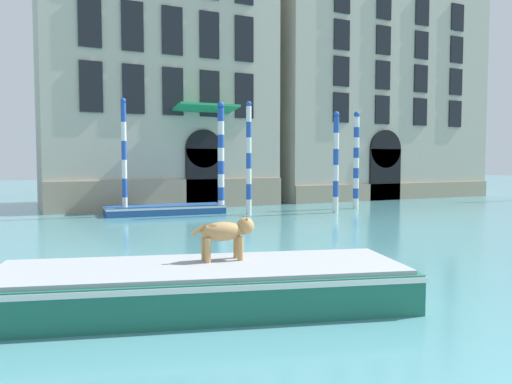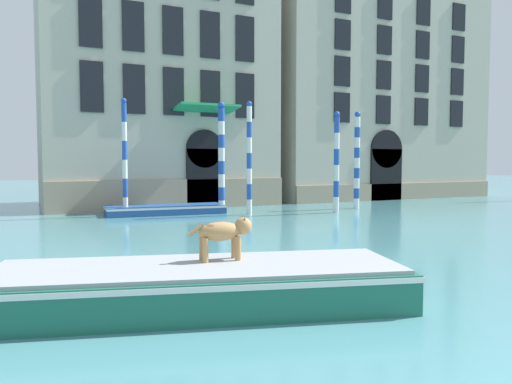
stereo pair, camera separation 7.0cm
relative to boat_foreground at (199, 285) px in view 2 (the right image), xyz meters
The scene contains 10 objects.
palazzo_left 19.41m from the boat_foreground, 77.71° to the left, with size 10.95×7.40×13.62m.
palazzo_right 25.53m from the boat_foreground, 46.30° to the left, with size 13.72×6.13×13.17m.
boat_foreground is the anchor object (origin of this frame).
dog_on_deck 0.92m from the boat_foreground, 21.52° to the left, with size 1.03×0.36×0.69m.
boat_moored_near_palazzo 13.50m from the boat_foreground, 77.09° to the left, with size 4.96×2.03×0.35m.
mooring_pole_0 16.54m from the boat_foreground, 45.14° to the left, with size 0.27×0.27×4.45m.
mooring_pole_2 13.01m from the boat_foreground, 62.08° to the left, with size 0.22×0.22×4.61m.
mooring_pole_3 13.33m from the boat_foreground, 84.05° to the left, with size 0.21×0.21×4.68m.
mooring_pole_4 13.56m from the boat_foreground, 67.18° to the left, with size 0.28×0.28×4.65m.
mooring_pole_5 14.40m from the boat_foreground, 47.34° to the left, with size 0.24×0.24×4.28m.
Camera 2 is at (-4.73, -1.06, 2.23)m, focal length 35.00 mm.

